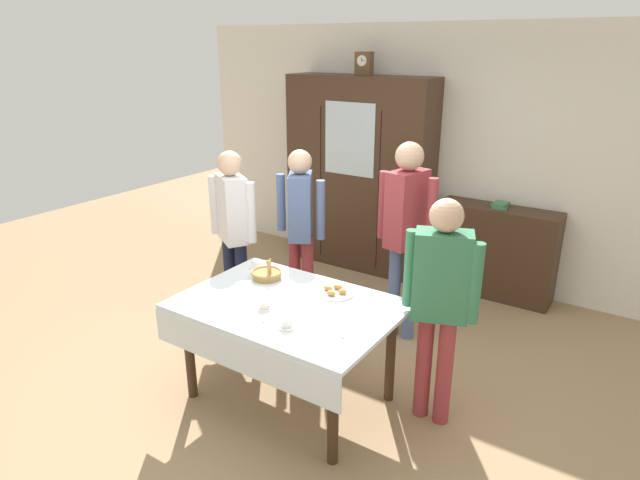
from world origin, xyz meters
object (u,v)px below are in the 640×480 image
(bookshelf_low, at_px, (495,252))
(person_behind_table_right, at_px, (406,222))
(dining_table, at_px, (286,319))
(pastry_plate, at_px, (335,292))
(spoon_far_right, at_px, (301,297))
(spoon_far_left, at_px, (261,321))
(person_near_right_end, at_px, (301,219))
(spoon_near_left, at_px, (339,336))
(person_behind_table_left, at_px, (440,292))
(wall_cabinet, at_px, (359,175))
(tea_cup_front_edge, at_px, (286,323))
(tea_cup_center, at_px, (264,305))
(bread_basket, at_px, (267,274))
(mantel_clock, at_px, (364,63))
(book_stack, at_px, (500,205))
(person_beside_shelf, at_px, (233,221))
(tea_cup_mid_right, at_px, (257,264))

(bookshelf_low, relative_size, person_behind_table_right, 0.68)
(dining_table, height_order, pastry_plate, pastry_plate)
(spoon_far_right, relative_size, spoon_far_left, 1.00)
(person_behind_table_right, distance_m, person_near_right_end, 0.99)
(spoon_far_left, bearing_deg, spoon_near_left, 12.37)
(person_near_right_end, relative_size, person_behind_table_left, 1.01)
(wall_cabinet, relative_size, person_near_right_end, 1.34)
(pastry_plate, height_order, spoon_far_left, pastry_plate)
(tea_cup_front_edge, height_order, tea_cup_center, same)
(wall_cabinet, distance_m, bread_basket, 2.37)
(tea_cup_center, bearing_deg, spoon_near_left, -3.73)
(mantel_clock, relative_size, book_stack, 1.06)
(tea_cup_front_edge, height_order, pastry_plate, tea_cup_front_edge)
(person_beside_shelf, bearing_deg, tea_cup_front_edge, -36.37)
(wall_cabinet, bearing_deg, spoon_far_left, -72.37)
(tea_cup_center, xyz_separation_m, spoon_far_right, (0.11, 0.28, -0.02))
(tea_cup_front_edge, xyz_separation_m, person_beside_shelf, (-1.34, 0.98, 0.18))
(person_beside_shelf, bearing_deg, tea_cup_center, -39.21)
(dining_table, xyz_separation_m, person_behind_table_left, (0.96, 0.40, 0.30))
(tea_cup_mid_right, height_order, person_behind_table_right, person_behind_table_right)
(pastry_plate, bearing_deg, tea_cup_center, -121.16)
(person_behind_table_right, bearing_deg, bookshelf_low, 72.41)
(person_behind_table_right, bearing_deg, mantel_clock, 132.16)
(tea_cup_mid_right, distance_m, person_near_right_end, 0.77)
(book_stack, bearing_deg, spoon_far_left, -103.24)
(bookshelf_low, relative_size, tea_cup_center, 9.20)
(bookshelf_low, xyz_separation_m, person_behind_table_left, (0.26, -2.24, 0.50))
(bookshelf_low, bearing_deg, wall_cabinet, -178.19)
(bookshelf_low, height_order, tea_cup_center, bookshelf_low)
(wall_cabinet, distance_m, book_stack, 1.60)
(tea_cup_center, relative_size, person_behind_table_left, 0.08)
(person_near_right_end, bearing_deg, dining_table, -59.04)
(book_stack, distance_m, person_behind_table_left, 2.26)
(tea_cup_center, bearing_deg, mantel_clock, 106.05)
(dining_table, distance_m, pastry_plate, 0.41)
(pastry_plate, relative_size, spoon_near_left, 2.35)
(dining_table, relative_size, person_behind_table_right, 0.87)
(wall_cabinet, relative_size, bread_basket, 9.04)
(tea_cup_center, relative_size, bread_basket, 0.54)
(wall_cabinet, xyz_separation_m, tea_cup_front_edge, (1.09, -2.83, -0.28))
(tea_cup_center, bearing_deg, tea_cup_front_edge, -23.84)
(wall_cabinet, height_order, spoon_far_right, wall_cabinet)
(mantel_clock, xyz_separation_m, spoon_far_right, (0.89, -2.43, -1.51))
(dining_table, bearing_deg, person_behind_table_left, 22.58)
(bread_basket, xyz_separation_m, person_behind_table_left, (1.35, 0.11, 0.16))
(bookshelf_low, distance_m, tea_cup_front_edge, 2.94)
(tea_cup_mid_right, bearing_deg, dining_table, -34.33)
(bread_basket, bearing_deg, person_near_right_end, 108.87)
(mantel_clock, bearing_deg, wall_cabinet, 178.73)
(tea_cup_center, height_order, spoon_near_left, tea_cup_center)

